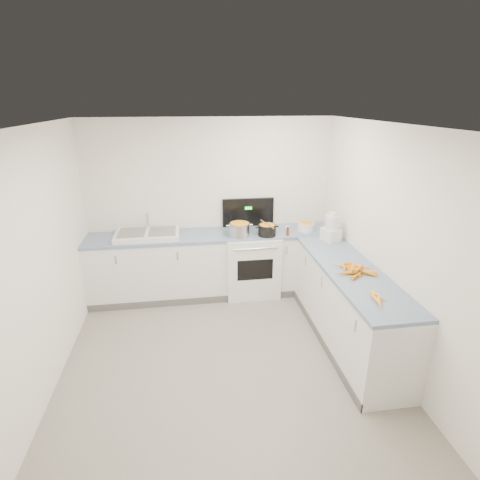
{
  "coord_description": "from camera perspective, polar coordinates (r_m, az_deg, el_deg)",
  "views": [
    {
      "loc": [
        -0.35,
        -3.27,
        2.72
      ],
      "look_at": [
        0.3,
        1.1,
        1.05
      ],
      "focal_mm": 28.0,
      "sensor_mm": 36.0,
      "label": 1
    }
  ],
  "objects": [
    {
      "name": "wall_right",
      "position": [
        4.15,
        22.59,
        -1.68
      ],
      "size": [
        0.0,
        4.0,
        2.5
      ],
      "primitive_type": null,
      "rotation": [
        1.57,
        0.0,
        -1.57
      ],
      "color": "white",
      "rests_on": "ground"
    },
    {
      "name": "mixing_bowl",
      "position": [
        5.48,
        9.99,
        2.04
      ],
      "size": [
        0.32,
        0.32,
        0.11
      ],
      "primitive_type": "cylinder",
      "rotation": [
        0.0,
        0.0,
        -0.39
      ],
      "color": "white",
      "rests_on": "counter_back"
    },
    {
      "name": "wall_back",
      "position": [
        5.48,
        -4.5,
        5.08
      ],
      "size": [
        3.5,
        0.0,
        2.5
      ],
      "primitive_type": null,
      "rotation": [
        1.57,
        0.0,
        0.0
      ],
      "color": "white",
      "rests_on": "ground"
    },
    {
      "name": "spice_jar",
      "position": [
        5.3,
        7.2,
        1.44
      ],
      "size": [
        0.05,
        0.05,
        0.09
      ],
      "primitive_type": "cylinder",
      "color": "#E5B266",
      "rests_on": "counter_back"
    },
    {
      "name": "floor",
      "position": [
        4.27,
        -1.93,
        -18.89
      ],
      "size": [
        3.5,
        4.0,
        0.0
      ],
      "primitive_type": null,
      "color": "gray",
      "rests_on": "ground"
    },
    {
      "name": "sink",
      "position": [
        5.3,
        -13.93,
        0.87
      ],
      "size": [
        0.86,
        0.52,
        0.31
      ],
      "color": "white",
      "rests_on": "counter_back"
    },
    {
      "name": "stove",
      "position": [
        5.52,
        1.68,
        -3.34
      ],
      "size": [
        0.76,
        0.65,
        1.36
      ],
      "color": "white",
      "rests_on": "ground"
    },
    {
      "name": "counter_back",
      "position": [
        5.47,
        -4.04,
        -3.65
      ],
      "size": [
        3.5,
        0.62,
        0.94
      ],
      "color": "white",
      "rests_on": "ground"
    },
    {
      "name": "peelings",
      "position": [
        5.3,
        -16.33,
        1.11
      ],
      "size": [
        0.23,
        0.26,
        0.01
      ],
      "color": "tan",
      "rests_on": "sink"
    },
    {
      "name": "counter_right",
      "position": [
        4.59,
        16.1,
        -9.56
      ],
      "size": [
        0.62,
        2.2,
        0.94
      ],
      "color": "white",
      "rests_on": "ground"
    },
    {
      "name": "wooden_spoon",
      "position": [
        5.17,
        4.16,
        2.42
      ],
      "size": [
        0.11,
        0.39,
        0.02
      ],
      "primitive_type": "cylinder",
      "rotation": [
        1.57,
        0.0,
        0.25
      ],
      "color": "#AD7A47",
      "rests_on": "black_pot"
    },
    {
      "name": "steel_pot",
      "position": [
        5.15,
        -0.08,
        1.48
      ],
      "size": [
        0.33,
        0.33,
        0.21
      ],
      "primitive_type": "cylinder",
      "rotation": [
        0.0,
        0.0,
        -0.16
      ],
      "color": "silver",
      "rests_on": "stove"
    },
    {
      "name": "extract_bottle",
      "position": [
        5.23,
        7.29,
        1.2
      ],
      "size": [
        0.04,
        0.04,
        0.1
      ],
      "primitive_type": "cylinder",
      "color": "#593319",
      "rests_on": "counter_back"
    },
    {
      "name": "ceiling",
      "position": [
        3.3,
        -2.47,
        16.87
      ],
      "size": [
        3.5,
        4.0,
        0.0
      ],
      "primitive_type": null,
      "rotation": [
        3.14,
        0.0,
        0.0
      ],
      "color": "white",
      "rests_on": "ground"
    },
    {
      "name": "peeled_carrots",
      "position": [
        3.78,
        20.29,
        -8.48
      ],
      "size": [
        0.15,
        0.31,
        0.04
      ],
      "color": "#FFA226",
      "rests_on": "counter_right"
    },
    {
      "name": "wall_front",
      "position": [
        1.97,
        5.12,
        -27.48
      ],
      "size": [
        3.5,
        0.0,
        2.5
      ],
      "primitive_type": null,
      "rotation": [
        -1.57,
        0.0,
        0.0
      ],
      "color": "white",
      "rests_on": "ground"
    },
    {
      "name": "carrot_pile",
      "position": [
        4.28,
        17.21,
        -4.29
      ],
      "size": [
        0.45,
        0.42,
        0.09
      ],
      "color": "#FF9E1F",
      "rests_on": "counter_right"
    },
    {
      "name": "wall_left",
      "position": [
        3.85,
        -29.1,
        -4.5
      ],
      "size": [
        0.0,
        4.0,
        2.5
      ],
      "primitive_type": null,
      "rotation": [
        1.57,
        0.0,
        1.57
      ],
      "color": "white",
      "rests_on": "ground"
    },
    {
      "name": "black_pot",
      "position": [
        5.2,
        4.14,
        1.4
      ],
      "size": [
        0.32,
        0.32,
        0.18
      ],
      "primitive_type": "cylinder",
      "rotation": [
        0.0,
        0.0,
        -0.38
      ],
      "color": "black",
      "rests_on": "stove"
    },
    {
      "name": "food_processor",
      "position": [
        5.12,
        13.74,
        1.69
      ],
      "size": [
        0.25,
        0.27,
        0.38
      ],
      "color": "white",
      "rests_on": "counter_right"
    }
  ]
}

